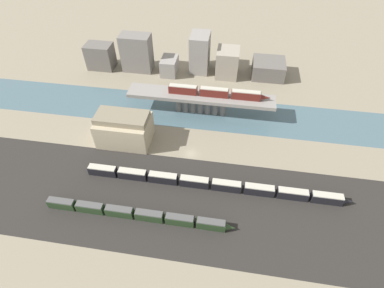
% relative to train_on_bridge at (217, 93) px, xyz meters
% --- Properties ---
extents(ground_plane, '(400.00, 400.00, 0.00)m').
position_rel_train_on_bridge_xyz_m(ground_plane, '(-7.21, -27.18, -11.98)').
color(ground_plane, gray).
extents(railbed_yard, '(280.00, 42.00, 0.01)m').
position_rel_train_on_bridge_xyz_m(railbed_yard, '(-7.21, -51.18, -11.98)').
color(railbed_yard, '#282623').
rests_on(railbed_yard, ground).
extents(river_water, '(320.00, 24.19, 0.01)m').
position_rel_train_on_bridge_xyz_m(river_water, '(-7.21, 0.00, -11.98)').
color(river_water, '#47606B').
rests_on(river_water, ground).
extents(bridge, '(66.55, 9.74, 10.00)m').
position_rel_train_on_bridge_xyz_m(bridge, '(-7.21, -0.00, -4.39)').
color(bridge, gray).
rests_on(bridge, ground).
extents(train_on_bridge, '(45.26, 2.62, 4.05)m').
position_rel_train_on_bridge_xyz_m(train_on_bridge, '(0.00, 0.00, 0.00)').
color(train_on_bridge, '#5B1E19').
rests_on(train_on_bridge, bridge).
extents(train_yard_near, '(64.61, 2.61, 3.80)m').
position_rel_train_on_bridge_xyz_m(train_yard_near, '(-20.57, -59.16, -10.11)').
color(train_yard_near, '#23381E').
rests_on(train_yard_near, ground).
extents(train_yard_mid, '(96.63, 2.83, 3.93)m').
position_rel_train_on_bridge_xyz_m(train_yard_mid, '(3.42, -42.85, -10.04)').
color(train_yard_mid, black).
rests_on(train_yard_mid, ground).
extents(warehouse_building, '(21.52, 14.31, 13.68)m').
position_rel_train_on_bridge_xyz_m(warehouse_building, '(-35.97, -23.43, -5.48)').
color(warehouse_building, tan).
rests_on(warehouse_building, ground).
extents(city_block_far_left, '(14.23, 9.91, 13.64)m').
position_rel_train_on_bridge_xyz_m(city_block_far_left, '(-67.40, 31.68, -5.16)').
color(city_block_far_left, '#605B56').
rests_on(city_block_far_left, ground).
extents(city_block_left, '(15.99, 9.53, 19.84)m').
position_rel_train_on_bridge_xyz_m(city_block_left, '(-46.53, 32.87, -2.06)').
color(city_block_left, slate).
rests_on(city_block_left, ground).
extents(city_block_center, '(8.30, 12.04, 8.82)m').
position_rel_train_on_bridge_xyz_m(city_block_center, '(-28.52, 31.47, -7.57)').
color(city_block_center, gray).
rests_on(city_block_center, ground).
extents(city_block_right, '(9.92, 13.71, 20.34)m').
position_rel_train_on_bridge_xyz_m(city_block_right, '(-12.76, 37.75, -1.81)').
color(city_block_right, gray).
rests_on(city_block_right, ground).
extents(city_block_far_right, '(11.56, 13.28, 14.63)m').
position_rel_train_on_bridge_xyz_m(city_block_far_right, '(2.52, 34.62, -4.67)').
color(city_block_far_right, gray).
rests_on(city_block_far_right, ground).
extents(city_block_tall, '(16.92, 15.69, 8.47)m').
position_rel_train_on_bridge_xyz_m(city_block_tall, '(24.58, 37.46, -7.75)').
color(city_block_tall, '#605B56').
rests_on(city_block_tall, ground).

